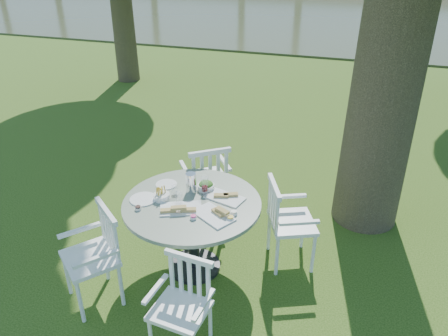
{
  "coord_description": "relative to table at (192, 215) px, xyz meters",
  "views": [
    {
      "loc": [
        1.33,
        -4.03,
        3.24
      ],
      "look_at": [
        0.0,
        0.2,
        0.85
      ],
      "focal_mm": 35.0,
      "sensor_mm": 36.0,
      "label": 1
    }
  ],
  "objects": [
    {
      "name": "chair_nw",
      "position": [
        -0.17,
        0.95,
        -0.09
      ],
      "size": [
        0.7,
        0.69,
        1.02
      ],
      "rotation": [
        0.0,
        0.0,
        -2.52
      ],
      "color": "white",
      "rests_on": "ground"
    },
    {
      "name": "chair_ne",
      "position": [
        0.88,
        0.4,
        -0.11
      ],
      "size": [
        0.63,
        0.64,
        0.99
      ],
      "rotation": [
        0.0,
        0.0,
        -4.31
      ],
      "color": "white",
      "rests_on": "ground"
    },
    {
      "name": "tableware",
      "position": [
        -0.04,
        0.05,
        0.21
      ],
      "size": [
        1.15,
        0.75,
        0.22
      ],
      "color": "white",
      "rests_on": "table"
    },
    {
      "name": "chair_sw",
      "position": [
        -0.71,
        -0.65,
        -0.1
      ],
      "size": [
        0.69,
        0.68,
        1.0
      ],
      "rotation": [
        0.0,
        0.0,
        -0.7
      ],
      "color": "white",
      "rests_on": "ground"
    },
    {
      "name": "ground",
      "position": [
        0.09,
        0.59,
        -0.69
      ],
      "size": [
        140.0,
        140.0,
        0.0
      ],
      "primitive_type": "plane",
      "color": "#1F3B0C",
      "rests_on": "ground"
    },
    {
      "name": "table",
      "position": [
        0.0,
        0.0,
        0.0
      ],
      "size": [
        1.4,
        1.4,
        0.85
      ],
      "color": "black",
      "rests_on": "ground"
    },
    {
      "name": "chair_se",
      "position": [
        0.28,
        -0.94,
        -0.17
      ],
      "size": [
        0.49,
        0.46,
        0.89
      ],
      "rotation": [
        0.0,
        0.0,
        -0.11
      ],
      "color": "white",
      "rests_on": "ground"
    }
  ]
}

